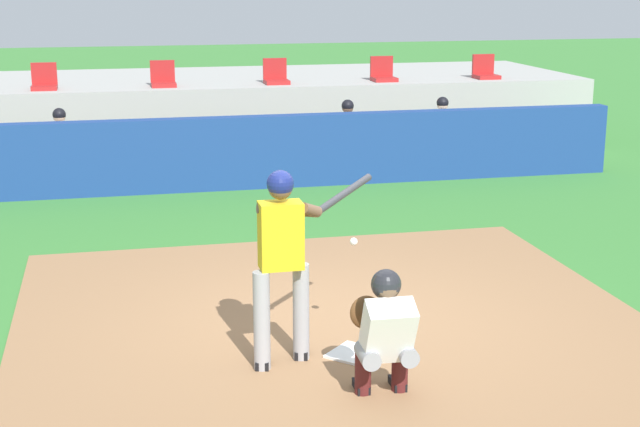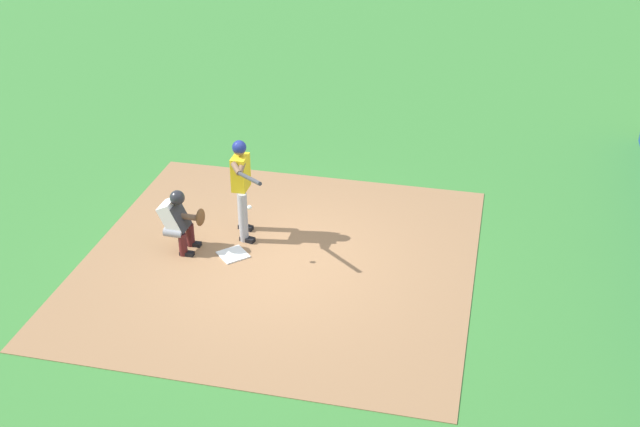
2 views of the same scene
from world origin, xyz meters
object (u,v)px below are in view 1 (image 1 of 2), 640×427
home_plate (356,354)px  dugout_player_0 (61,146)px  dugout_player_2 (444,132)px  dugout_player_1 (349,135)px  stadium_seat_1 (44,82)px  catcher_crouched (384,329)px  batter_at_plate (284,255)px  stadium_seat_5 (485,72)px  stadium_seat_3 (276,77)px  stadium_seat_4 (383,74)px  stadium_seat_2 (163,79)px

home_plate → dugout_player_0: dugout_player_0 is taller
dugout_player_0 → dugout_player_2: same height
dugout_player_1 → stadium_seat_1: (-5.28, 2.03, 0.86)m
catcher_crouched → dugout_player_0: bearing=107.9°
home_plate → batter_at_plate: bearing=-178.5°
catcher_crouched → stadium_seat_5: bearing=63.9°
stadium_seat_3 → stadium_seat_1: bearing=180.0°
dugout_player_0 → stadium_seat_5: size_ratio=2.71×
catcher_crouched → stadium_seat_4: 11.58m
stadium_seat_2 → stadium_seat_3: same height
home_plate → stadium_seat_2: stadium_seat_2 is taller
catcher_crouched → stadium_seat_5: size_ratio=3.38×
stadium_seat_2 → stadium_seat_4: bearing=0.0°
dugout_player_1 → stadium_seat_3: bearing=115.1°
stadium_seat_1 → stadium_seat_5: size_ratio=1.00×
stadium_seat_2 → stadium_seat_4: size_ratio=1.00×
catcher_crouched → stadium_seat_3: bearing=84.4°
stadium_seat_5 → catcher_crouched: bearing=-116.1°
stadium_seat_3 → dugout_player_2: bearing=-36.6°
dugout_player_2 → stadium_seat_1: stadium_seat_1 is taller
dugout_player_1 → stadium_seat_3: 2.41m
dugout_player_1 → stadium_seat_2: bearing=146.9°
batter_at_plate → stadium_seat_4: bearing=69.0°
batter_at_plate → dugout_player_2: bearing=61.2°
catcher_crouched → dugout_player_1: bearing=77.3°
dugout_player_1 → stadium_seat_5: size_ratio=2.71×
home_plate → dugout_player_0: size_ratio=0.34×
batter_at_plate → stadium_seat_3: size_ratio=3.76×
dugout_player_0 → batter_at_plate: bearing=-74.5°
batter_at_plate → stadium_seat_5: (6.09, 10.20, 0.50)m
dugout_player_2 → stadium_seat_4: stadium_seat_4 is taller
stadium_seat_5 → stadium_seat_1: bearing=180.0°
catcher_crouched → dugout_player_0: dugout_player_0 is taller
stadium_seat_1 → stadium_seat_5: same height
home_plate → stadium_seat_4: bearing=72.3°
catcher_crouched → stadium_seat_4: (3.25, 11.08, 0.93)m
batter_at_plate → catcher_crouched: size_ratio=1.11×
stadium_seat_2 → stadium_seat_4: 4.33m
stadium_seat_1 → stadium_seat_2: same height
catcher_crouched → stadium_seat_2: bearing=95.6°
dugout_player_1 → stadium_seat_4: 2.52m
stadium_seat_5 → dugout_player_1: bearing=-149.0°
dugout_player_0 → stadium_seat_4: stadium_seat_4 is taller
catcher_crouched → stadium_seat_3: stadium_seat_3 is taller
stadium_seat_2 → stadium_seat_5: size_ratio=1.00×
catcher_crouched → stadium_seat_1: 11.58m
dugout_player_0 → stadium_seat_4: bearing=18.2°
dugout_player_2 → stadium_seat_2: size_ratio=2.71×
batter_at_plate → stadium_seat_2: bearing=92.3°
catcher_crouched → stadium_seat_3: (1.08, 11.08, 0.93)m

